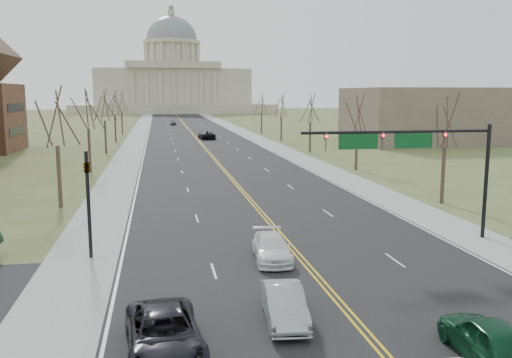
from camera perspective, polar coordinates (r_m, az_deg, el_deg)
name	(u,v)px	position (r m, az deg, el deg)	size (l,w,h in m)	color
ground	(384,353)	(20.58, 13.28, -17.44)	(600.00, 600.00, 0.00)	#485329
road	(191,132)	(127.37, -6.82, 4.90)	(20.00, 380.00, 0.01)	black
cross_road	(331,292)	(25.71, 7.86, -11.74)	(120.00, 14.00, 0.01)	black
sidewalk_left	(139,133)	(127.21, -12.24, 4.76)	(4.00, 380.00, 0.03)	gray
sidewalk_right	(242,132)	(128.64, -1.46, 5.00)	(4.00, 380.00, 0.03)	gray
center_line	(191,132)	(127.36, -6.82, 4.90)	(0.42, 380.00, 0.01)	gold
edge_line_left	(149,133)	(127.16, -11.25, 4.79)	(0.15, 380.00, 0.01)	silver
edge_line_right	(233,132)	(128.32, -2.43, 4.99)	(0.15, 380.00, 0.01)	silver
capitol	(173,82)	(266.88, -8.75, 10.05)	(90.00, 60.00, 50.00)	#BCB39C
signal_mast	(412,149)	(34.01, 16.12, 3.07)	(12.12, 0.44, 7.20)	black
signal_left	(88,192)	(31.03, -17.27, -1.35)	(0.32, 0.36, 6.00)	black
tree_r_0	(446,124)	(46.98, 19.34, 5.44)	(3.74, 3.74, 8.50)	#3D2F24
tree_l_0	(56,121)	(45.55, -20.31, 5.78)	(3.96, 3.96, 9.00)	#3D2F24
tree_r_1	(357,115)	(65.11, 10.63, 6.66)	(3.74, 3.74, 8.50)	#3D2F24
tree_l_1	(88,112)	(65.32, -17.30, 6.76)	(3.96, 3.96, 9.00)	#3D2F24
tree_r_2	(310,110)	(84.09, 5.76, 7.27)	(3.74, 3.74, 8.50)	#3D2F24
tree_l_2	(104,107)	(85.20, -15.68, 7.27)	(3.96, 3.96, 9.00)	#3D2F24
tree_r_3	(281,106)	(103.46, 2.69, 7.63)	(3.74, 3.74, 8.50)	#3D2F24
tree_l_3	(114,105)	(105.13, -14.68, 7.59)	(3.96, 3.96, 9.00)	#3D2F24
tree_r_4	(262,104)	(123.03, 0.59, 7.87)	(3.74, 3.74, 8.50)	#3D2F24
tree_l_4	(121,103)	(125.08, -14.00, 7.80)	(3.96, 3.96, 9.00)	#3D2F24
bldg_right_mass	(421,115)	(104.40, 17.00, 6.41)	(25.00, 20.00, 10.00)	brown
car_nb_inner_lead	(489,339)	(20.75, 23.34, -15.25)	(1.90, 4.73, 1.61)	#0C371F
car_sb_inner_lead	(284,304)	(22.26, 2.99, -13.05)	(1.51, 4.33, 1.43)	#93979B
car_sb_outer_lead	(164,334)	(19.90, -9.65, -15.78)	(2.56, 5.54, 1.54)	black
car_sb_inner_second	(271,248)	(29.96, 1.64, -7.24)	(1.92, 4.71, 1.37)	white
car_far_nb	(207,135)	(108.32, -5.21, 4.64)	(2.74, 5.95, 1.65)	black
car_far_sb	(173,123)	(157.06, -8.70, 5.89)	(1.62, 4.04, 1.38)	#56595F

